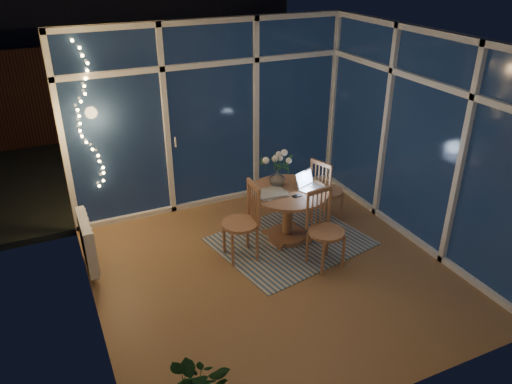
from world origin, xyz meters
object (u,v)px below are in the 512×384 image
chair_left (240,222)px  laptop (312,181)px  dining_table (288,215)px  flower_vase (277,178)px  chair_front (327,231)px  chair_right (327,190)px

chair_left → laptop: size_ratio=3.15×
dining_table → laptop: laptop is taller
laptop → flower_vase: laptop is taller
dining_table → chair_front: 0.75m
chair_left → dining_table: bearing=103.7°
chair_front → laptop: 0.75m
dining_table → flower_vase: flower_vase is taller
chair_left → laptop: chair_left is taller
flower_vase → chair_left: bearing=-152.5°
dining_table → flower_vase: (-0.06, 0.20, 0.45)m
laptop → chair_right: bearing=9.1°
chair_left → laptop: bearing=96.6°
dining_table → chair_front: chair_front is taller
chair_left → chair_right: chair_left is taller
chair_front → flower_vase: bearing=95.2°
chair_front → laptop: size_ratio=3.07×
dining_table → chair_right: size_ratio=1.07×
chair_right → chair_left: bearing=83.9°
chair_left → flower_vase: (0.66, 0.34, 0.30)m
dining_table → laptop: 0.54m
dining_table → laptop: size_ratio=3.24×
chair_front → laptop: (0.17, 0.65, 0.32)m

